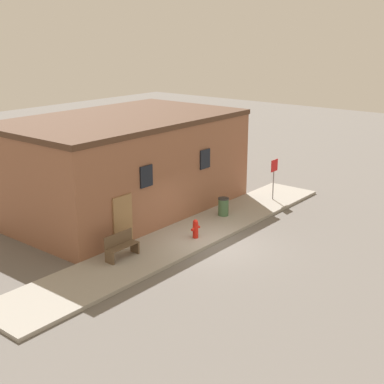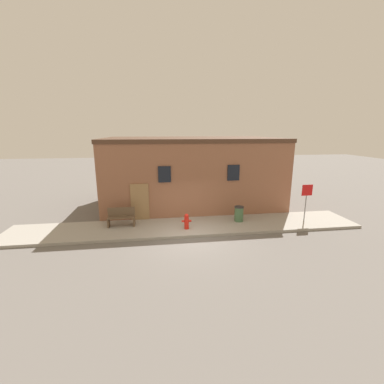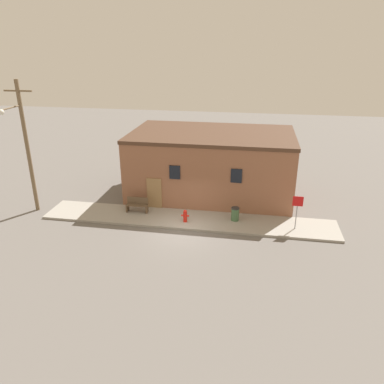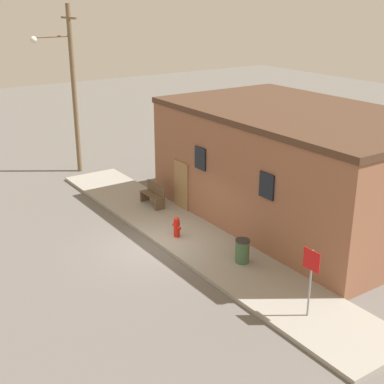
% 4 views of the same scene
% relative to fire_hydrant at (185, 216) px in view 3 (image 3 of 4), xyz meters
% --- Properties ---
extents(ground_plane, '(80.00, 80.00, 0.00)m').
position_rel_fire_hydrant_xyz_m(ground_plane, '(0.08, -0.88, -0.54)').
color(ground_plane, '#66605B').
extents(sidewalk, '(18.31, 2.69, 0.14)m').
position_rel_fire_hydrant_xyz_m(sidewalk, '(0.08, 0.47, -0.47)').
color(sidewalk, '#9E998E').
rests_on(sidewalk, ground).
extents(brick_building, '(11.33, 6.86, 4.59)m').
position_rel_fire_hydrant_xyz_m(brick_building, '(0.96, 5.18, 1.76)').
color(brick_building, '#8E5B42').
rests_on(brick_building, ground).
extents(fire_hydrant, '(0.49, 0.23, 0.80)m').
position_rel_fire_hydrant_xyz_m(fire_hydrant, '(0.00, 0.00, 0.00)').
color(fire_hydrant, red).
rests_on(fire_hydrant, sidewalk).
extents(stop_sign, '(0.60, 0.06, 2.07)m').
position_rel_fire_hydrant_xyz_m(stop_sign, '(6.60, 0.21, 1.03)').
color(stop_sign, gray).
rests_on(stop_sign, sidewalk).
extents(bench, '(1.40, 0.44, 0.97)m').
position_rel_fire_hydrant_xyz_m(bench, '(-3.35, 0.93, 0.06)').
color(bench, brown).
rests_on(bench, sidewalk).
extents(trash_bin, '(0.51, 0.51, 0.84)m').
position_rel_fire_hydrant_xyz_m(trash_bin, '(3.01, 0.74, 0.03)').
color(trash_bin, '#426642').
rests_on(trash_bin, sidewalk).
extents(utility_pole, '(1.80, 2.11, 8.43)m').
position_rel_fire_hydrant_xyz_m(utility_pole, '(-10.12, 0.24, 4.00)').
color(utility_pole, brown).
rests_on(utility_pole, ground).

